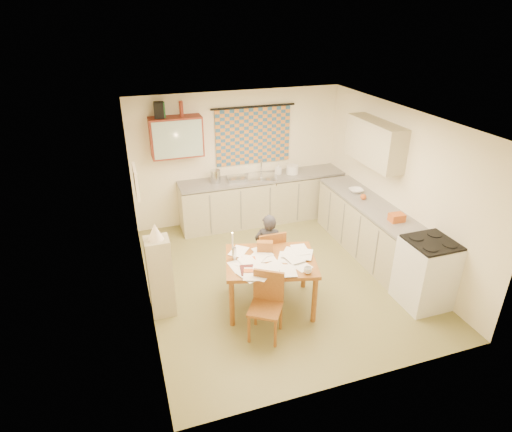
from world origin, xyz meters
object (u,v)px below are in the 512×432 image
object	(u,v)px
counter_back	(265,199)
shelf_stand	(160,277)
chair_far	(268,265)
dining_table	(270,282)
counter_right	(374,234)
stove	(426,273)
person	(269,249)

from	to	relation	value
counter_back	shelf_stand	xyz separation A→B (m)	(-2.29, -2.27, 0.13)
chair_far	shelf_stand	xyz separation A→B (m)	(-1.63, -0.26, 0.30)
dining_table	counter_right	bearing A→B (deg)	32.20
dining_table	shelf_stand	distance (m)	1.50
counter_right	stove	xyz separation A→B (m)	(0.00, -1.29, 0.05)
dining_table	stove	bearing A→B (deg)	-2.34
person	shelf_stand	size ratio (longest dim) A/B	0.99
stove	person	xyz separation A→B (m)	(-1.92, 1.17, 0.08)
counter_right	dining_table	bearing A→B (deg)	-162.27
counter_back	shelf_stand	size ratio (longest dim) A/B	2.85
counter_right	dining_table	world-z (taller)	counter_right
counter_right	shelf_stand	distance (m)	3.56
counter_back	chair_far	xyz separation A→B (m)	(-0.65, -2.01, -0.17)
stove	person	distance (m)	2.25
shelf_stand	dining_table	bearing A→B (deg)	-12.08
dining_table	shelf_stand	xyz separation A→B (m)	(-1.46, 0.31, 0.20)
stove	person	size ratio (longest dim) A/B	0.87
dining_table	person	size ratio (longest dim) A/B	1.22
counter_right	shelf_stand	xyz separation A→B (m)	(-3.54, -0.35, 0.13)
chair_far	stove	bearing A→B (deg)	147.77
counter_back	stove	xyz separation A→B (m)	(1.25, -3.21, 0.05)
stove	shelf_stand	bearing A→B (deg)	165.11
counter_back	chair_far	bearing A→B (deg)	-107.95
stove	shelf_stand	size ratio (longest dim) A/B	0.86
person	shelf_stand	world-z (taller)	shelf_stand
chair_far	shelf_stand	size ratio (longest dim) A/B	0.78
person	stove	bearing A→B (deg)	174.10
counter_right	shelf_stand	size ratio (longest dim) A/B	2.54
counter_back	person	size ratio (longest dim) A/B	2.87
stove	person	world-z (taller)	person
stove	chair_far	size ratio (longest dim) A/B	1.11
shelf_stand	chair_far	bearing A→B (deg)	8.94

